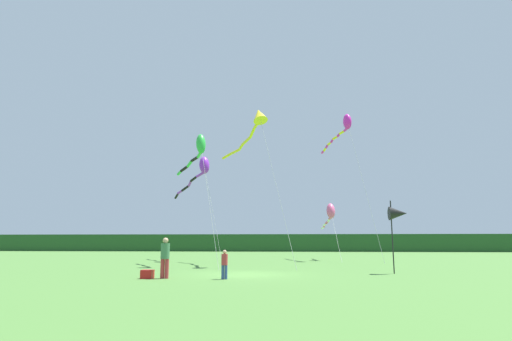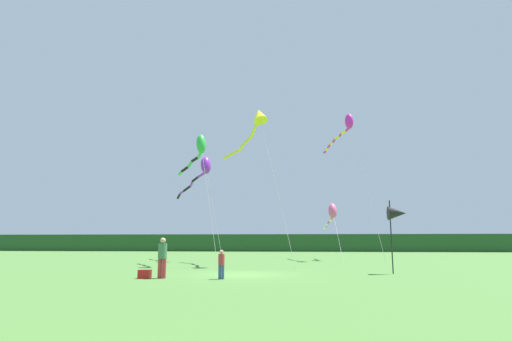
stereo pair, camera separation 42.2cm
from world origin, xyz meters
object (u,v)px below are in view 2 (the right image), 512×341
Objects in this scene: person_adult at (162,255)px; banner_flag_pole at (397,214)px; kite_rainbow at (332,213)px; kite_magenta at (346,126)px; kite_green at (198,149)px; cooler_box at (145,274)px; kite_purple at (203,169)px; person_child at (221,263)px; kite_yellow at (256,122)px.

person_adult is 0.48× the size of banner_flag_pole.
person_adult is 11.70m from banner_flag_pole.
kite_rainbow is 7.78m from kite_magenta.
kite_green is at bearing -136.28° from kite_rainbow.
banner_flag_pole is 0.41× the size of kite_green.
cooler_box is 17.31m from kite_purple.
cooler_box is 20.98m from kite_rainbow.
person_adult reaches higher than cooler_box.
banner_flag_pole is at bearing 24.51° from person_child.
kite_yellow is at bearing 87.72° from person_child.
person_adult is 1.42× the size of person_child.
kite_rainbow is 0.81× the size of kite_purple.
kite_purple is 13.19m from kite_magenta.
person_adult is 0.14× the size of kite_magenta.
banner_flag_pole is at bearing -24.60° from kite_green.
kite_rainbow is 0.80× the size of kite_green.
kite_green is 14.73m from kite_magenta.
banner_flag_pole is 0.42× the size of kite_purple.
banner_flag_pole is (11.66, 3.77, 2.78)m from cooler_box.
kite_purple reaches higher than kite_rainbow.
kite_purple is (-2.05, 15.51, 6.56)m from person_adult.
kite_green is 0.69× the size of kite_magenta.
banner_flag_pole is (10.94, 3.67, 1.98)m from person_adult.
person_child is 19.59m from kite_rainbow.
banner_flag_pole is 13.78m from kite_green.
person_child is 12.09m from kite_green.
person_child is 2.46× the size of cooler_box.
kite_green is at bearing 155.40° from banner_flag_pole.
person_child is 0.34× the size of banner_flag_pole.
person_child is at bearing -69.30° from kite_green.
banner_flag_pole is at bearing -87.18° from kite_magenta.
kite_yellow reaches higher than kite_rainbow.
banner_flag_pole reaches higher than person_child.
banner_flag_pole is at bearing -37.99° from kite_yellow.
kite_yellow is 1.22× the size of kite_green.
kite_purple is (-10.83, -2.69, 3.51)m from kite_rainbow.
kite_green is (-0.07, 9.14, 7.61)m from cooler_box.
person_child is at bearing -108.50° from kite_rainbow.
person_child is 0.11× the size of kite_yellow.
kite_yellow reaches higher than person_adult.
kite_magenta is (12.28, 2.50, 4.13)m from kite_purple.
person_child is 9.38m from banner_flag_pole.
person_adult is 0.25× the size of kite_rainbow.
cooler_box is at bearing -121.18° from kite_magenta.
kite_yellow is 4.43m from kite_green.
cooler_box is 24.08m from kite_magenta.
person_adult is at bearing -84.96° from kite_green.
kite_magenta reaches higher than kite_yellow.
cooler_box is (-0.73, -0.10, -0.79)m from person_adult.
person_adult is at bearing -119.60° from kite_magenta.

